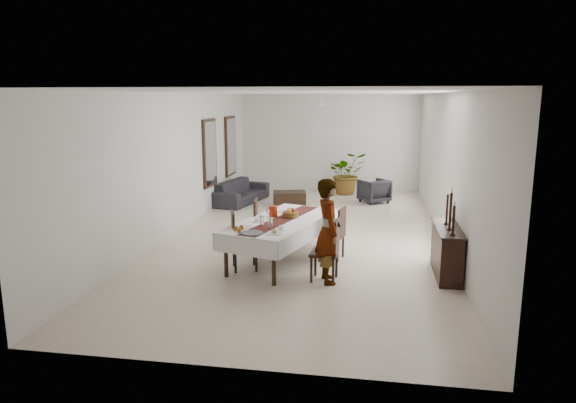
{
  "coord_description": "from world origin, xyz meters",
  "views": [
    {
      "loc": [
        1.43,
        -11.29,
        3.09
      ],
      "look_at": [
        -0.2,
        -1.37,
        1.05
      ],
      "focal_mm": 32.0,
      "sensor_mm": 36.0,
      "label": 1
    }
  ],
  "objects": [
    {
      "name": "sideboard_body",
      "position": [
        2.78,
        -2.3,
        0.42
      ],
      "size": [
        0.38,
        1.41,
        0.84
      ],
      "primitive_type": "cube",
      "color": "black",
      "rests_on": "floor"
    },
    {
      "name": "chair_right_far_leg_bl",
      "position": [
        0.5,
        -1.78,
        0.21
      ],
      "size": [
        0.05,
        0.05,
        0.43
      ],
      "primitive_type": "cylinder",
      "rotation": [
        0.0,
        0.0,
        -0.23
      ],
      "color": "black",
      "rests_on": "floor"
    },
    {
      "name": "chair_right_far_leg_fr",
      "position": [
        0.93,
        -1.52,
        0.21
      ],
      "size": [
        0.05,
        0.05,
        0.43
      ],
      "primitive_type": "cylinder",
      "rotation": [
        0.0,
        0.0,
        -0.23
      ],
      "color": "black",
      "rests_on": "floor"
    },
    {
      "name": "candlestick_far_candle",
      "position": [
        2.78,
        -2.07,
        1.45
      ],
      "size": [
        0.03,
        0.03,
        0.08
      ],
      "primitive_type": "cylinder",
      "color": "white",
      "rests_on": "candlestick_far_shaft"
    },
    {
      "name": "wall_left",
      "position": [
        -3.0,
        0.0,
        1.6
      ],
      "size": [
        0.02,
        12.0,
        3.2
      ],
      "primitive_type": "cube",
      "color": "silver",
      "rests_on": "floor"
    },
    {
      "name": "jam_jar_b",
      "position": [
        -0.87,
        -2.92,
        0.86
      ],
      "size": [
        0.07,
        0.07,
        0.08
      ],
      "primitive_type": "cylinder",
      "color": "brown",
      "rests_on": "tablecloth_top"
    },
    {
      "name": "mirror_glass_near",
      "position": [
        -2.92,
        2.2,
        1.6
      ],
      "size": [
        0.01,
        0.9,
        1.7
      ],
      "primitive_type": "cube",
      "color": "white",
      "rests_on": "mirror_frame_near"
    },
    {
      "name": "chair_left_near_seat",
      "position": [
        -0.81,
        -2.54,
        0.48
      ],
      "size": [
        0.58,
        0.58,
        0.05
      ],
      "primitive_type": "cube",
      "rotation": [
        0.0,
        0.0,
        -1.23
      ],
      "color": "black",
      "rests_on": "chair_left_near_leg_fl"
    },
    {
      "name": "fan_blade_e",
      "position": [
        0.35,
        3.0,
        2.9
      ],
      "size": [
        0.55,
        0.1,
        0.01
      ],
      "primitive_type": "cube",
      "color": "white",
      "rests_on": "fan_hub"
    },
    {
      "name": "bread_near_right",
      "position": [
        -0.16,
        -3.0,
        0.85
      ],
      "size": [
        0.1,
        0.1,
        0.1
      ],
      "primitive_type": "sphere",
      "color": "tan",
      "rests_on": "plate_near_right"
    },
    {
      "name": "jam_jar_a",
      "position": [
        -0.78,
        -3.02,
        0.86
      ],
      "size": [
        0.07,
        0.07,
        0.08
      ],
      "primitive_type": "cylinder",
      "color": "#8B5714",
      "rests_on": "tablecloth_top"
    },
    {
      "name": "armchair",
      "position": [
        1.53,
        4.01,
        0.35
      ],
      "size": [
        1.07,
        1.07,
        0.71
      ],
      "primitive_type": "imported",
      "rotation": [
        0.0,
        0.0,
        3.78
      ],
      "color": "#262529",
      "rests_on": "floor"
    },
    {
      "name": "saucer_left",
      "position": [
        -0.64,
        -2.24,
        0.82
      ],
      "size": [
        0.16,
        0.16,
        0.01
      ],
      "primitive_type": "cylinder",
      "color": "white",
      "rests_on": "tablecloth_top"
    },
    {
      "name": "wall_front",
      "position": [
        0.0,
        -6.0,
        1.6
      ],
      "size": [
        6.0,
        0.02,
        3.2
      ],
      "primitive_type": "cube",
      "color": "silver",
      "rests_on": "floor"
    },
    {
      "name": "potted_plant",
      "position": [
        0.65,
        5.31,
        0.68
      ],
      "size": [
        1.5,
        1.39,
        1.37
      ],
      "primitive_type": "imported",
      "rotation": [
        0.0,
        0.0,
        0.3
      ],
      "color": "#2A5522",
      "rests_on": "floor"
    },
    {
      "name": "fan_blade_n",
      "position": [
        0.0,
        3.35,
        2.9
      ],
      "size": [
        0.1,
        0.55,
        0.01
      ],
      "primitive_type": "cube",
      "color": "silver",
      "rests_on": "fan_hub"
    },
    {
      "name": "chair_left_far_leg_bl",
      "position": [
        -0.44,
        -1.32,
        0.23
      ],
      "size": [
        0.05,
        0.05,
        0.47
      ],
      "primitive_type": "cylinder",
      "rotation": [
        0.0,
        0.0,
        0.13
      ],
      "color": "black",
      "rests_on": "floor"
    },
    {
      "name": "table_leg_br",
      "position": [
        0.59,
        -0.94,
        0.38
      ],
      "size": [
        0.09,
        0.09,
        0.75
      ],
      "primitive_type": "cylinder",
      "rotation": [
        0.0,
        0.0,
        -0.29
      ],
      "color": "black",
      "rests_on": "floor"
    },
    {
      "name": "chair_left_far_seat",
      "position": [
        -0.61,
        -1.54,
        0.49
      ],
      "size": [
        0.53,
        0.53,
        0.05
      ],
      "primitive_type": "cube",
      "rotation": [
        0.0,
        0.0,
        -1.44
      ],
      "color": "black",
      "rests_on": "chair_left_far_leg_fl"
    },
    {
      "name": "table_leg_fr",
      "position": [
        -0.12,
        -3.28,
        0.38
      ],
      "size": [
        0.09,
        0.09,
        0.75
      ],
      "primitive_type": "cylinder",
      "rotation": [
        0.0,
        0.0,
        -0.29
      ],
      "color": "black",
      "rests_on": "floor"
    },
    {
      "name": "fan_hub",
      "position": [
        0.0,
        3.0,
        2.9
      ],
      "size": [
        0.16,
        0.16,
        0.08
      ],
      "primitive_type": "cylinder",
      "color": "white",
      "rests_on": "fan_rod"
    },
    {
      "name": "red_pitcher",
      "position": [
        -0.43,
        -1.74,
        0.92
      ],
      "size": [
        0.2,
        0.2,
        0.21
      ],
      "primitive_type": "cylinder",
      "rotation": [
        0.0,
        0.0,
        -0.29
      ],
      "color": "#99250B",
      "rests_on": "tablecloth_top"
    },
    {
      "name": "chair_left_far_back",
      "position": [
        -0.82,
        -1.57,
        0.81
      ],
      "size": [
        0.1,
        0.47,
        0.6
      ],
      "primitive_type": "cube",
      "rotation": [
        0.0,
        0.0,
        -1.44
      ],
      "color": "black",
      "rests_on": "chair_left_far_seat"
    },
    {
      "name": "chair_right_near_leg_br",
      "position": [
        0.51,
        -2.68,
        0.23
      ],
      "size": [
        0.05,
        0.05,
        0.45
      ],
      "primitive_type": "cylinder",
      "rotation": [
        0.0,
        0.0,
        -0.08
      ],
      "color": "black",
      "rests_on": "floor"
    },
    {
      "name": "dining_table_top",
      "position": [
        -0.22,
        -1.97,
        0.78
      ],
      "size": [
        1.78,
        2.78,
        0.05
      ],
      "primitive_type": "cube",
      "rotation": [
        0.0,
        0.0,
        -0.29
      ],
      "color": "black",
      "rests_on": "table_leg_fl"
    },
    {
      "name": "chair_right_far_leg_fl",
      "position": [
        0.84,
        -1.87,
        0.21
      ],
      "size": [
        0.05,
        0.05,
        0.43
      ],
      "primitive_type": "cylinder",
      "rotation": [
        0.0,
        0.0,
        -0.23
      ],
      "color": "black",
      "rests_on": "floor"
    },
    {
      "name": "tablecloth_drape_near",
      "position": [
        -0.62,
        -3.3,
        0.66
      ],
      "size": [
        1.22,
        0.38,
        0.32
      ],
      "primitive_type": "cube",
      "rotation": [
        0.0,
        0.0,
        -0.29
      ],
      "color": "white",
      "rests_on": "dining_table_top"
    },
    {
      "name": "sofa",
      "position": [
        -2.41,
        3.38,
        0.33
      ],
      "size": [
        1.34,
        2.4,
        0.66
      ],
      "primitive_type": "imported",
      "rotation": [
        0.0,
        0.0,
        1.36
      ],
      "color": "#272429",
      "rests_on": "floor"
    },
    {
      "name": "chair_right_near_back",
      "position": [
        0.89,
        -2.9,
        0.79
      ],
      "size": [
        0.08,
        0.46,
        0.58
      ],
      "primitive_type": "cube",
      "rotation": [
        0.0,
        0.0,
        1.49
      ],
      "color": "black",
      "rests_on": "chair_right_near_seat"
    },
    {
      "name": "candlestick_far_base",
      "position": [
        2.78,
        -2.07,
        0.89
      ],
      "size": [
        0.09,
        0.09,
        0.03
      ],
      "primitive_type": "cylinder",
      "color": "black",
      "rests_on": "sideboard_top"
    },
    {
      "name": "serving_tray",
      "position": [
        -0.55,
        -3.05,
        0.83
      ],
      "size": [
        0.39,
        0.39,
        0.02
      ],
      "primitive_type": "cylinder",
      "color": "#46474C",
      "rests_on": "tablecloth_top"
    },
    {
      "name": "fan_rod",
      "position": [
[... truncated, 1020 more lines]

